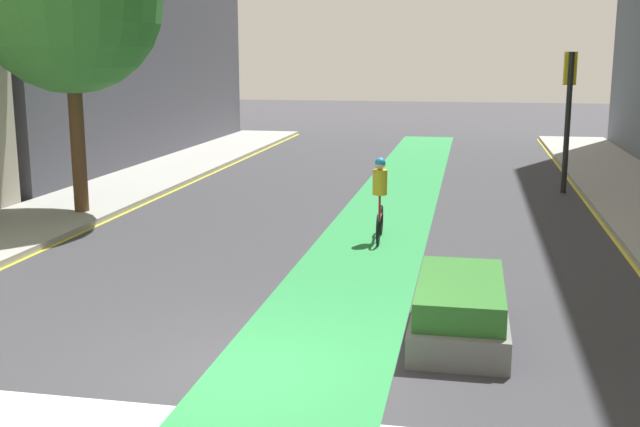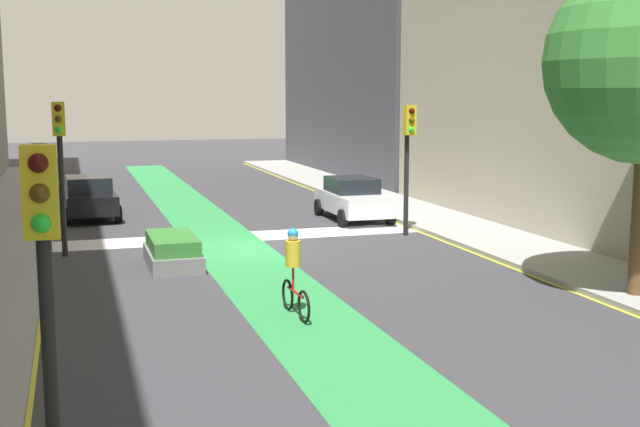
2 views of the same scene
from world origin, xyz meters
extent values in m
plane|color=#38383D|center=(0.00, 0.00, 0.00)|extent=(120.00, 120.00, 0.00)
cube|color=#2D8C47|center=(0.70, 0.00, 0.00)|extent=(2.40, 60.00, 0.01)
cube|color=silver|center=(0.00, -2.00, 0.00)|extent=(12.00, 1.80, 0.01)
cube|color=#9E9E99|center=(-7.50, 0.00, 0.07)|extent=(3.00, 60.00, 0.15)
cube|color=yellow|center=(-6.00, 0.00, 0.01)|extent=(0.16, 60.00, 0.01)
cube|color=yellow|center=(6.00, 0.00, 0.01)|extent=(0.16, 60.00, 0.01)
cube|color=#4C4C56|center=(-12.23, -20.26, 6.84)|extent=(6.46, 19.47, 13.68)
cylinder|color=black|center=(5.51, -0.43, 2.21)|extent=(0.16, 0.16, 4.43)
cube|color=gold|center=(5.51, -0.23, 3.95)|extent=(0.35, 0.28, 0.95)
sphere|color=#3F0A0A|center=(5.51, -0.09, 4.25)|extent=(0.20, 0.20, 0.20)
sphere|color=#4C380C|center=(5.51, -0.09, 3.95)|extent=(0.20, 0.20, 0.20)
sphere|color=#26D833|center=(5.51, -0.09, 3.65)|extent=(0.20, 0.20, 0.20)
cylinder|color=black|center=(-5.28, -0.66, 2.14)|extent=(0.16, 0.16, 4.28)
cube|color=gold|center=(-5.28, -0.46, 3.81)|extent=(0.35, 0.28, 0.95)
sphere|color=#3F0A0A|center=(-5.28, -0.32, 4.11)|extent=(0.20, 0.20, 0.20)
sphere|color=#4C380C|center=(-5.28, -0.32, 3.81)|extent=(0.20, 0.20, 0.20)
sphere|color=#26D833|center=(-5.28, -0.32, 3.51)|extent=(0.20, 0.20, 0.20)
cylinder|color=black|center=(5.52, 14.65, 2.06)|extent=(0.16, 0.16, 4.11)
cube|color=gold|center=(5.52, 14.85, 3.64)|extent=(0.35, 0.28, 0.95)
sphere|color=#3F0A0A|center=(5.52, 14.99, 3.94)|extent=(0.20, 0.20, 0.20)
sphere|color=#4C380C|center=(5.52, 14.99, 3.64)|extent=(0.20, 0.20, 0.20)
sphere|color=#26D833|center=(5.52, 14.99, 3.34)|extent=(0.20, 0.20, 0.20)
cube|color=silver|center=(-4.72, -4.25, 0.67)|extent=(1.85, 4.22, 0.70)
cube|color=black|center=(-4.72, -4.45, 1.29)|extent=(1.62, 2.02, 0.55)
cylinder|color=black|center=(-5.60, -2.77, 0.32)|extent=(0.23, 0.64, 0.64)
cylinder|color=black|center=(-3.80, -2.79, 0.32)|extent=(0.23, 0.64, 0.64)
cylinder|color=black|center=(-5.64, -5.71, 0.32)|extent=(0.23, 0.64, 0.64)
cylinder|color=black|center=(-3.84, -5.73, 0.32)|extent=(0.23, 0.64, 0.64)
cube|color=black|center=(4.64, -7.62, 0.67)|extent=(1.98, 4.27, 0.70)
cube|color=black|center=(4.65, -7.82, 1.29)|extent=(1.69, 2.07, 0.55)
cylinder|color=black|center=(3.68, -6.19, 0.32)|extent=(0.25, 0.65, 0.64)
cylinder|color=black|center=(5.47, -6.12, 0.32)|extent=(0.25, 0.65, 0.64)
cylinder|color=black|center=(3.80, -9.13, 0.32)|extent=(0.25, 0.65, 0.64)
cylinder|color=black|center=(5.60, -9.05, 0.32)|extent=(0.25, 0.65, 0.64)
torus|color=black|center=(0.82, 8.19, 0.34)|extent=(0.10, 0.68, 0.68)
torus|color=black|center=(0.88, 7.14, 0.34)|extent=(0.10, 0.68, 0.68)
cylinder|color=red|center=(0.85, 7.67, 0.52)|extent=(0.11, 0.95, 0.06)
cylinder|color=red|center=(0.86, 7.52, 0.79)|extent=(0.05, 0.05, 0.50)
cylinder|color=gold|center=(0.86, 7.52, 1.31)|extent=(0.32, 0.32, 0.55)
sphere|color=beige|center=(0.86, 7.52, 1.70)|extent=(0.22, 0.22, 0.22)
sphere|color=#268CCC|center=(0.86, 7.52, 1.74)|extent=(0.23, 0.23, 0.23)
cylinder|color=brown|center=(-6.85, 8.71, 1.95)|extent=(0.36, 0.36, 3.60)
cube|color=slate|center=(2.70, 1.89, 0.23)|extent=(1.35, 2.82, 0.45)
cube|color=#33722D|center=(2.70, 1.89, 0.65)|extent=(1.21, 2.54, 0.40)
camera|label=1|loc=(2.76, -9.03, 4.03)|focal=43.53mm
camera|label=2|loc=(5.20, 23.27, 4.60)|focal=44.55mm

